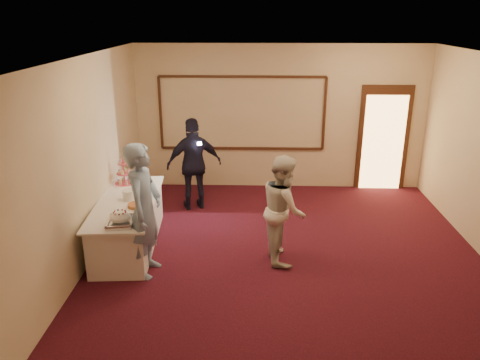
{
  "coord_description": "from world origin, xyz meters",
  "views": [
    {
      "loc": [
        -0.54,
        -6.1,
        3.57
      ],
      "look_at": [
        -0.75,
        0.64,
        1.15
      ],
      "focal_mm": 35.0,
      "sensor_mm": 36.0,
      "label": 1
    }
  ],
  "objects_px": {
    "cupcake_stand": "(124,174)",
    "woman": "(284,209)",
    "pavlova_tray": "(120,219)",
    "plate_stack_a": "(129,195)",
    "man": "(144,210)",
    "plate_stack_b": "(145,190)",
    "guest": "(194,164)",
    "tart": "(136,206)",
    "buffet_table": "(129,223)"
  },
  "relations": [
    {
      "from": "plate_stack_b",
      "to": "woman",
      "type": "distance_m",
      "value": 2.32
    },
    {
      "from": "woman",
      "to": "guest",
      "type": "height_order",
      "value": "guest"
    },
    {
      "from": "pavlova_tray",
      "to": "cupcake_stand",
      "type": "distance_m",
      "value": 1.69
    },
    {
      "from": "buffet_table",
      "to": "tart",
      "type": "distance_m",
      "value": 0.54
    },
    {
      "from": "cupcake_stand",
      "to": "plate_stack_a",
      "type": "xyz_separation_m",
      "value": [
        0.27,
        -0.76,
        -0.09
      ]
    },
    {
      "from": "plate_stack_b",
      "to": "tart",
      "type": "xyz_separation_m",
      "value": [
        -0.01,
        -0.59,
        -0.04
      ]
    },
    {
      "from": "cupcake_stand",
      "to": "man",
      "type": "height_order",
      "value": "man"
    },
    {
      "from": "buffet_table",
      "to": "woman",
      "type": "bearing_deg",
      "value": -8.46
    },
    {
      "from": "man",
      "to": "plate_stack_a",
      "type": "bearing_deg",
      "value": 34.85
    },
    {
      "from": "buffet_table",
      "to": "plate_stack_a",
      "type": "xyz_separation_m",
      "value": [
        0.03,
        0.03,
        0.47
      ]
    },
    {
      "from": "guest",
      "to": "woman",
      "type": "bearing_deg",
      "value": 112.54
    },
    {
      "from": "tart",
      "to": "buffet_table",
      "type": "bearing_deg",
      "value": 129.65
    },
    {
      "from": "cupcake_stand",
      "to": "man",
      "type": "bearing_deg",
      "value": -66.0
    },
    {
      "from": "cupcake_stand",
      "to": "guest",
      "type": "xyz_separation_m",
      "value": [
        1.12,
        0.78,
        -0.06
      ]
    },
    {
      "from": "man",
      "to": "pavlova_tray",
      "type": "bearing_deg",
      "value": 101.14
    },
    {
      "from": "cupcake_stand",
      "to": "plate_stack_b",
      "type": "height_order",
      "value": "cupcake_stand"
    },
    {
      "from": "buffet_table",
      "to": "guest",
      "type": "distance_m",
      "value": 1.87
    },
    {
      "from": "cupcake_stand",
      "to": "woman",
      "type": "bearing_deg",
      "value": -23.22
    },
    {
      "from": "guest",
      "to": "plate_stack_b",
      "type": "bearing_deg",
      "value": 45.98
    },
    {
      "from": "pavlova_tray",
      "to": "woman",
      "type": "bearing_deg",
      "value": 11.99
    },
    {
      "from": "plate_stack_a",
      "to": "tart",
      "type": "distance_m",
      "value": 0.36
    },
    {
      "from": "plate_stack_a",
      "to": "man",
      "type": "height_order",
      "value": "man"
    },
    {
      "from": "buffet_table",
      "to": "pavlova_tray",
      "type": "bearing_deg",
      "value": -80.67
    },
    {
      "from": "cupcake_stand",
      "to": "plate_stack_a",
      "type": "distance_m",
      "value": 0.81
    },
    {
      "from": "tart",
      "to": "guest",
      "type": "bearing_deg",
      "value": 70.36
    },
    {
      "from": "woman",
      "to": "buffet_table",
      "type": "bearing_deg",
      "value": 75.16
    },
    {
      "from": "man",
      "to": "woman",
      "type": "height_order",
      "value": "man"
    },
    {
      "from": "plate_stack_b",
      "to": "man",
      "type": "bearing_deg",
      "value": -77.49
    },
    {
      "from": "cupcake_stand",
      "to": "woman",
      "type": "distance_m",
      "value": 2.93
    },
    {
      "from": "woman",
      "to": "plate_stack_a",
      "type": "bearing_deg",
      "value": 74.38
    },
    {
      "from": "plate_stack_a",
      "to": "man",
      "type": "relative_size",
      "value": 0.1
    },
    {
      "from": "plate_stack_a",
      "to": "woman",
      "type": "distance_m",
      "value": 2.45
    },
    {
      "from": "tart",
      "to": "woman",
      "type": "xyz_separation_m",
      "value": [
        2.23,
        -0.09,
        0.02
      ]
    },
    {
      "from": "plate_stack_b",
      "to": "tart",
      "type": "distance_m",
      "value": 0.59
    },
    {
      "from": "plate_stack_a",
      "to": "tart",
      "type": "relative_size",
      "value": 0.65
    },
    {
      "from": "man",
      "to": "cupcake_stand",
      "type": "bearing_deg",
      "value": 31.01
    },
    {
      "from": "cupcake_stand",
      "to": "woman",
      "type": "xyz_separation_m",
      "value": [
        2.69,
        -1.15,
        -0.12
      ]
    },
    {
      "from": "buffet_table",
      "to": "tart",
      "type": "xyz_separation_m",
      "value": [
        0.22,
        -0.27,
        0.41
      ]
    },
    {
      "from": "plate_stack_a",
      "to": "plate_stack_b",
      "type": "bearing_deg",
      "value": 55.32
    },
    {
      "from": "plate_stack_b",
      "to": "woman",
      "type": "relative_size",
      "value": 0.1
    },
    {
      "from": "cupcake_stand",
      "to": "plate_stack_a",
      "type": "height_order",
      "value": "cupcake_stand"
    },
    {
      "from": "buffet_table",
      "to": "cupcake_stand",
      "type": "relative_size",
      "value": 4.94
    },
    {
      "from": "plate_stack_b",
      "to": "woman",
      "type": "height_order",
      "value": "woman"
    },
    {
      "from": "guest",
      "to": "pavlova_tray",
      "type": "bearing_deg",
      "value": 56.49
    },
    {
      "from": "pavlova_tray",
      "to": "cupcake_stand",
      "type": "xyz_separation_m",
      "value": [
        -0.38,
        1.64,
        0.1
      ]
    },
    {
      "from": "cupcake_stand",
      "to": "guest",
      "type": "height_order",
      "value": "guest"
    },
    {
      "from": "buffet_table",
      "to": "woman",
      "type": "relative_size",
      "value": 1.46
    },
    {
      "from": "pavlova_tray",
      "to": "tart",
      "type": "bearing_deg",
      "value": 81.93
    },
    {
      "from": "pavlova_tray",
      "to": "plate_stack_a",
      "type": "relative_size",
      "value": 2.58
    },
    {
      "from": "cupcake_stand",
      "to": "tart",
      "type": "relative_size",
      "value": 1.57
    }
  ]
}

